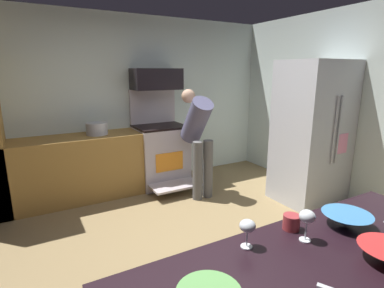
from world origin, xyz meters
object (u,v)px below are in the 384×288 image
object	(u,v)px
microwave	(156,79)
wine_glass_near	(247,227)
refrigerator	(312,133)
stock_pot	(97,129)
mug_tea	(291,222)
oven_range	(161,153)
wine_glass_mid	(307,218)
person_cook	(198,135)
mixing_bowl_large	(346,220)

from	to	relation	value
microwave	wine_glass_near	bearing A→B (deg)	-105.24
refrigerator	stock_pot	size ratio (longest dim) A/B	6.51
mug_tea	wine_glass_near	bearing A→B (deg)	-176.99
oven_range	wine_glass_mid	distance (m)	3.38
microwave	stock_pot	world-z (taller)	microwave
person_cook	wine_glass_mid	bearing A→B (deg)	-108.51
wine_glass_near	mug_tea	bearing A→B (deg)	3.01
microwave	refrigerator	distance (m)	2.38
person_cook	wine_glass_near	world-z (taller)	person_cook
microwave	mixing_bowl_large	bearing A→B (deg)	-94.38
oven_range	mug_tea	xyz separation A→B (m)	(-0.56, -3.17, 0.44)
mug_tea	microwave	bearing A→B (deg)	80.21
mixing_bowl_large	wine_glass_mid	world-z (taller)	wine_glass_mid
refrigerator	mixing_bowl_large	distance (m)	2.52
refrigerator	mixing_bowl_large	world-z (taller)	refrigerator
microwave	person_cook	xyz separation A→B (m)	(0.29, -0.77, -0.75)
wine_glass_mid	refrigerator	bearing A→B (deg)	38.82
mug_tea	stock_pot	bearing A→B (deg)	96.96
oven_range	stock_pot	xyz separation A→B (m)	(-0.95, 0.02, 0.48)
person_cook	stock_pot	world-z (taller)	person_cook
mixing_bowl_large	wine_glass_near	world-z (taller)	wine_glass_near
wine_glass_mid	mug_tea	xyz separation A→B (m)	(0.02, 0.12, -0.09)
person_cook	wine_glass_mid	world-z (taller)	person_cook
person_cook	wine_glass_near	distance (m)	2.78
refrigerator	mug_tea	bearing A→B (deg)	-142.85
microwave	mixing_bowl_large	distance (m)	3.47
refrigerator	mug_tea	size ratio (longest dim) A/B	20.47
person_cook	mixing_bowl_large	world-z (taller)	person_cook
wine_glass_mid	stock_pot	bearing A→B (deg)	96.28
wine_glass_mid	stock_pot	size ratio (longest dim) A/B	0.59
oven_range	mixing_bowl_large	bearing A→B (deg)	-94.51
stock_pot	person_cook	bearing A→B (deg)	-29.05
oven_range	stock_pot	world-z (taller)	oven_range
microwave	mixing_bowl_large	size ratio (longest dim) A/B	2.70
mixing_bowl_large	wine_glass_near	distance (m)	0.65
refrigerator	wine_glass_mid	bearing A→B (deg)	-141.18
oven_range	person_cook	bearing A→B (deg)	-66.86
refrigerator	mixing_bowl_large	xyz separation A→B (m)	(-1.83, -1.74, -0.02)
refrigerator	mug_tea	xyz separation A→B (m)	(-2.13, -1.61, -0.01)
refrigerator	oven_range	bearing A→B (deg)	135.23
stock_pot	wine_glass_mid	bearing A→B (deg)	-83.72
mug_tea	wine_glass_mid	bearing A→B (deg)	-101.73
wine_glass_near	stock_pot	xyz separation A→B (m)	(-0.06, 3.20, -0.03)
microwave	person_cook	bearing A→B (deg)	-69.47
oven_range	mug_tea	bearing A→B (deg)	-100.07
mixing_bowl_large	wine_glass_mid	distance (m)	0.34
stock_pot	mixing_bowl_large	bearing A→B (deg)	-78.20
mixing_bowl_large	person_cook	bearing A→B (deg)	78.21
mixing_bowl_large	wine_glass_mid	bearing A→B (deg)	178.57
mixing_bowl_large	stock_pot	distance (m)	3.38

